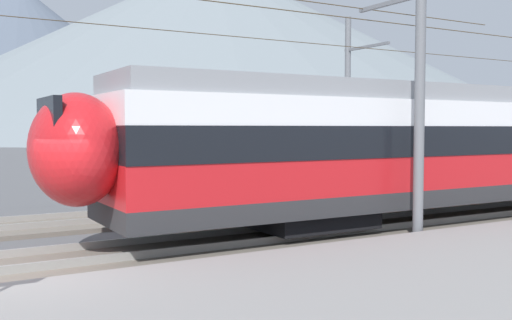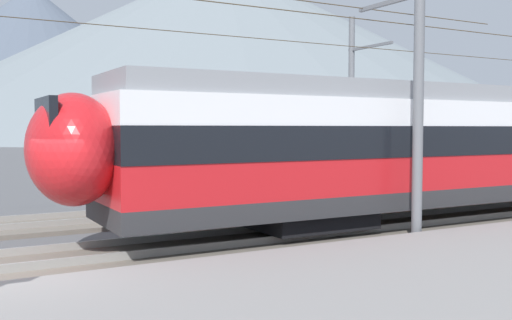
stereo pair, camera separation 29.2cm
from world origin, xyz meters
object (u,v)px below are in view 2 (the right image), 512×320
Objects in this scene: train_far_track at (474,140)px; catenary_mast_far_side at (354,101)px; train_near_platform at (512,143)px; catenary_mast_mid at (415,62)px.

train_far_track is 0.66× the size of catenary_mast_far_side.
catenary_mast_far_side is at bearing 96.47° from train_near_platform.
catenary_mast_mid is (-9.71, -6.56, 1.98)m from train_far_track.
catenary_mast_mid is 10.02m from catenary_mast_far_side.
train_near_platform is 6.08m from train_far_track.
catenary_mast_mid is at bearing -120.69° from catenary_mast_far_side.
train_far_track is (3.83, 4.73, -0.00)m from train_near_platform.
catenary_mast_far_side is at bearing 155.91° from train_far_track.
train_far_track is at bearing 51.01° from train_near_platform.
train_near_platform is 1.08× the size of train_far_track.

